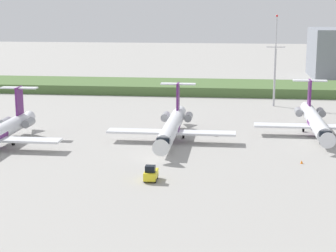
% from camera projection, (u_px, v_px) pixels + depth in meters
% --- Properties ---
extents(ground_plane, '(500.00, 500.00, 0.00)m').
position_uv_depth(ground_plane, '(178.00, 123.00, 119.27)').
color(ground_plane, '#9E9B96').
extents(grass_berm, '(320.00, 20.00, 2.48)m').
position_uv_depth(grass_berm, '(194.00, 87.00, 161.70)').
color(grass_berm, '#4C6B38').
rests_on(grass_berm, ground).
extents(regional_jet_second, '(22.81, 31.00, 9.00)m').
position_uv_depth(regional_jet_second, '(172.00, 126.00, 103.38)').
color(regional_jet_second, silver).
rests_on(regional_jet_second, ground).
extents(regional_jet_third, '(22.81, 31.00, 9.00)m').
position_uv_depth(regional_jet_third, '(315.00, 121.00, 108.21)').
color(regional_jet_third, silver).
rests_on(regional_jet_third, ground).
extents(antenna_mast, '(4.40, 0.50, 21.65)m').
position_uv_depth(antenna_mast, '(275.00, 69.00, 136.87)').
color(antenna_mast, '#B2B2B7').
rests_on(antenna_mast, ground).
extents(baggage_tug, '(1.72, 3.20, 2.30)m').
position_uv_depth(baggage_tug, '(151.00, 174.00, 79.83)').
color(baggage_tug, yellow).
rests_on(baggage_tug, ground).
extents(safety_cone_front_marker, '(0.44, 0.44, 0.55)m').
position_uv_depth(safety_cone_front_marker, '(302.00, 162.00, 88.55)').
color(safety_cone_front_marker, orange).
rests_on(safety_cone_front_marker, ground).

